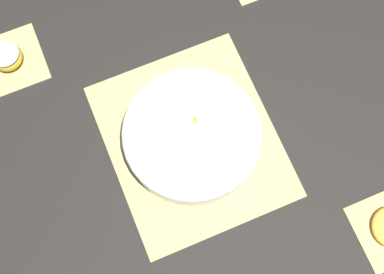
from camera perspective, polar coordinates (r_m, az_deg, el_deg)
The scene contains 5 objects.
ground_plane at distance 1.14m, azimuth 0.00°, elevation -0.43°, with size 6.00×6.00×0.00m, color black.
bamboo_mat_center at distance 1.14m, azimuth 0.00°, elevation -0.39°, with size 0.41×0.35×0.01m.
coaster_mat_near_left at distance 1.27m, azimuth -18.81°, elevation 7.66°, with size 0.15×0.15×0.01m.
fruit_salad_bowl at distance 1.11m, azimuth 0.01°, elevation 0.17°, with size 0.29×0.29×0.06m.
apple_half at distance 1.25m, azimuth -19.14°, elevation 8.08°, with size 0.07×0.07×0.04m.
Camera 1 is at (0.29, -0.12, 1.10)m, focal length 50.00 mm.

